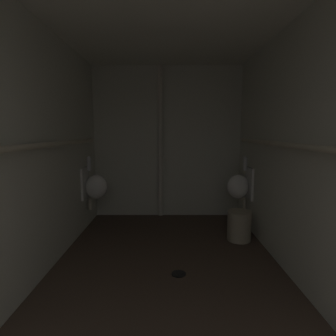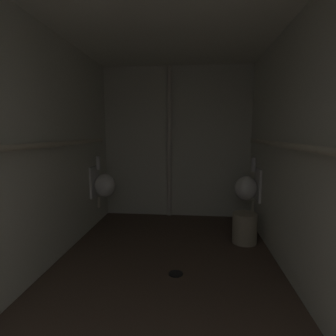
# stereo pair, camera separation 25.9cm
# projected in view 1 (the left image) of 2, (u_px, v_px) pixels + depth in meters

# --- Properties ---
(floor) EXTENTS (2.44, 4.18, 0.08)m
(floor) POSITION_uv_depth(u_px,v_px,m) (166.00, 290.00, 2.34)
(floor) COLOR #47382D
(floor) RESTS_ON ground
(wall_left) EXTENTS (0.06, 4.18, 2.37)m
(wall_left) POSITION_uv_depth(u_px,v_px,m) (21.00, 153.00, 2.17)
(wall_left) COLOR silver
(wall_left) RESTS_ON ground
(wall_right) EXTENTS (0.06, 4.18, 2.37)m
(wall_right) POSITION_uv_depth(u_px,v_px,m) (309.00, 153.00, 2.18)
(wall_right) COLOR silver
(wall_right) RESTS_ON ground
(wall_back) EXTENTS (2.44, 0.06, 2.37)m
(wall_back) POSITION_uv_depth(u_px,v_px,m) (166.00, 143.00, 4.22)
(wall_back) COLOR silver
(wall_back) RESTS_ON ground
(urinal_left_mid) EXTENTS (0.32, 0.30, 0.76)m
(urinal_left_mid) POSITION_uv_depth(u_px,v_px,m) (94.00, 186.00, 3.68)
(urinal_left_mid) COLOR white
(urinal_right_mid) EXTENTS (0.32, 0.30, 0.76)m
(urinal_right_mid) POSITION_uv_depth(u_px,v_px,m) (238.00, 186.00, 3.69)
(urinal_right_mid) COLOR white
(supply_pipe_left) EXTENTS (0.06, 3.40, 0.06)m
(supply_pipe_left) POSITION_uv_depth(u_px,v_px,m) (30.00, 147.00, 2.14)
(supply_pipe_left) COLOR beige
(supply_pipe_right) EXTENTS (0.06, 3.43, 0.06)m
(supply_pipe_right) POSITION_uv_depth(u_px,v_px,m) (301.00, 147.00, 2.13)
(supply_pipe_right) COLOR beige
(standpipe_back_wall) EXTENTS (0.07, 0.07, 2.32)m
(standpipe_back_wall) POSITION_uv_depth(u_px,v_px,m) (159.00, 143.00, 4.11)
(standpipe_back_wall) COLOR beige
(standpipe_back_wall) RESTS_ON ground
(floor_drain) EXTENTS (0.14, 0.14, 0.01)m
(floor_drain) POSITION_uv_depth(u_px,v_px,m) (178.00, 273.00, 2.54)
(floor_drain) COLOR black
(floor_drain) RESTS_ON ground
(waste_bin) EXTENTS (0.30, 0.30, 0.37)m
(waste_bin) POSITION_uv_depth(u_px,v_px,m) (238.00, 225.00, 3.33)
(waste_bin) COLOR #9E937A
(waste_bin) RESTS_ON ground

